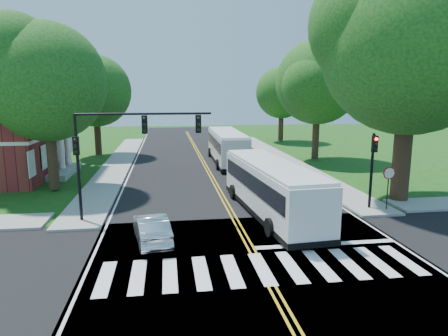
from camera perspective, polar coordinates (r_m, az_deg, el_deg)
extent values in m
plane|color=#1B4210|center=(16.72, 5.03, -13.44)|extent=(140.00, 140.00, 0.00)
cube|color=black|center=(33.73, -1.96, -0.99)|extent=(14.00, 96.00, 0.01)
cube|color=black|center=(16.72, 5.03, -13.42)|extent=(60.00, 12.00, 0.01)
cube|color=gold|center=(37.63, -2.63, 0.24)|extent=(0.36, 70.00, 0.01)
cube|color=silver|center=(37.60, -13.00, -0.03)|extent=(0.12, 70.00, 0.01)
cube|color=silver|center=(38.88, 7.39, 0.50)|extent=(0.12, 70.00, 0.01)
cube|color=silver|center=(16.27, 5.45, -14.09)|extent=(12.60, 3.00, 0.01)
cube|color=silver|center=(19.15, 14.33, -10.48)|extent=(6.60, 0.40, 0.01)
cube|color=gray|center=(40.68, -14.77, 0.77)|extent=(2.60, 40.00, 0.15)
cube|color=gray|center=(42.12, 8.27, 1.35)|extent=(2.60, 40.00, 0.15)
cylinder|color=black|center=(27.35, 24.11, 2.03)|extent=(1.10, 1.10, 6.00)
sphere|color=#3A7C24|center=(27.25, 25.19, 15.68)|extent=(10.80, 10.80, 10.80)
cylinder|color=black|center=(30.21, -23.34, 1.67)|extent=(0.70, 0.70, 4.80)
sphere|color=#3A7C24|center=(29.91, -24.05, 11.17)|extent=(8.00, 8.00, 8.00)
cylinder|color=black|center=(45.67, -17.59, 4.56)|extent=(0.70, 0.70, 4.40)
sphere|color=#3A7C24|center=(45.45, -17.93, 10.42)|extent=(7.60, 7.60, 7.60)
cylinder|color=black|center=(41.88, 12.97, 4.69)|extent=(0.70, 0.70, 5.00)
sphere|color=#3A7C24|center=(41.68, 13.28, 11.85)|extent=(8.40, 8.40, 8.40)
cylinder|color=black|center=(57.33, 8.13, 6.09)|extent=(0.70, 0.70, 4.40)
sphere|color=#3A7C24|center=(57.15, 8.25, 10.63)|extent=(7.20, 7.20, 7.20)
cube|color=silver|center=(36.02, -22.51, 6.01)|extent=(1.40, 6.00, 0.45)
cube|color=gray|center=(36.53, -22.05, -0.48)|extent=(1.80, 6.00, 0.50)
cylinder|color=silver|center=(34.13, -23.12, 1.86)|extent=(0.50, 0.50, 4.20)
cylinder|color=silver|center=(36.24, -22.25, 2.39)|extent=(0.50, 0.50, 4.20)
cylinder|color=silver|center=(38.36, -21.48, 2.86)|extent=(0.50, 0.50, 4.20)
cylinder|color=black|center=(22.26, -20.02, -1.30)|extent=(0.16, 0.16, 4.60)
cube|color=black|center=(21.85, -20.38, 2.99)|extent=(0.30, 0.22, 0.95)
sphere|color=black|center=(21.68, -20.51, 3.72)|extent=(0.18, 0.18, 0.18)
cylinder|color=black|center=(21.39, -11.31, 7.60)|extent=(7.00, 0.12, 0.12)
cube|color=black|center=(21.28, -11.27, 6.11)|extent=(0.30, 0.22, 0.95)
cube|color=black|center=(21.32, -3.69, 6.30)|extent=(0.30, 0.22, 0.95)
cylinder|color=black|center=(24.79, 20.33, -0.39)|extent=(0.16, 0.16, 4.40)
cube|color=black|center=(24.42, 20.74, 3.23)|extent=(0.30, 0.22, 0.95)
sphere|color=#FF0A05|center=(24.26, 20.94, 3.89)|extent=(0.18, 0.18, 0.18)
cylinder|color=black|center=(24.98, 22.32, -3.03)|extent=(0.06, 0.06, 2.20)
cylinder|color=#A50A07|center=(24.74, 22.53, -0.68)|extent=(0.76, 0.04, 0.76)
cube|color=silver|center=(22.71, 6.73, -2.95)|extent=(3.37, 11.50, 2.64)
cube|color=black|center=(22.60, 6.75, -1.76)|extent=(3.37, 10.71, 0.91)
cube|color=black|center=(27.97, 2.82, 0.40)|extent=(2.35, 0.29, 1.54)
cube|color=orange|center=(27.83, 2.84, 2.15)|extent=(1.64, 0.23, 0.31)
cube|color=black|center=(23.01, 6.66, -5.78)|extent=(3.43, 11.60, 0.29)
cube|color=silver|center=(22.42, 6.80, 0.47)|extent=(3.29, 11.15, 0.21)
cylinder|color=black|center=(26.79, 6.52, -3.10)|extent=(0.38, 0.94, 0.92)
cylinder|color=black|center=(26.08, 1.32, -3.41)|extent=(0.38, 0.94, 0.92)
cylinder|color=black|center=(20.40, 13.29, -7.75)|extent=(0.38, 0.94, 0.92)
cylinder|color=black|center=(19.46, 6.60, -8.43)|extent=(0.38, 0.94, 0.92)
cube|color=silver|center=(39.37, 0.42, 3.01)|extent=(2.74, 11.91, 2.77)
cube|color=black|center=(39.31, 0.42, 3.74)|extent=(2.80, 11.08, 0.96)
cube|color=black|center=(45.23, -0.61, 4.46)|extent=(2.46, 0.14, 1.61)
cube|color=orange|center=(45.14, -0.61, 5.60)|extent=(1.71, 0.12, 0.32)
cube|color=black|center=(39.56, 0.42, 1.25)|extent=(2.79, 12.01, 0.30)
cube|color=silver|center=(39.21, 0.43, 5.10)|extent=(2.68, 11.55, 0.22)
cylinder|color=black|center=(43.56, 1.42, 2.32)|extent=(0.34, 0.97, 0.97)
cylinder|color=black|center=(43.24, -2.01, 2.25)|extent=(0.34, 0.97, 0.97)
cylinder|color=black|center=(36.21, 3.25, 0.60)|extent=(0.34, 0.97, 0.97)
cylinder|color=black|center=(35.83, -0.86, 0.50)|extent=(0.34, 0.97, 0.97)
imported|color=silver|center=(18.95, -10.32, -8.45)|extent=(2.02, 4.15, 1.31)
imported|color=silver|center=(32.26, 7.41, -0.48)|extent=(3.10, 4.83, 1.24)
imported|color=black|center=(34.16, 6.59, 0.27)|extent=(2.25, 4.82, 1.36)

